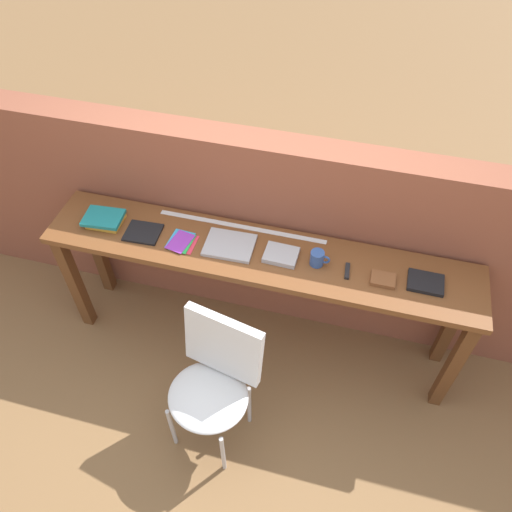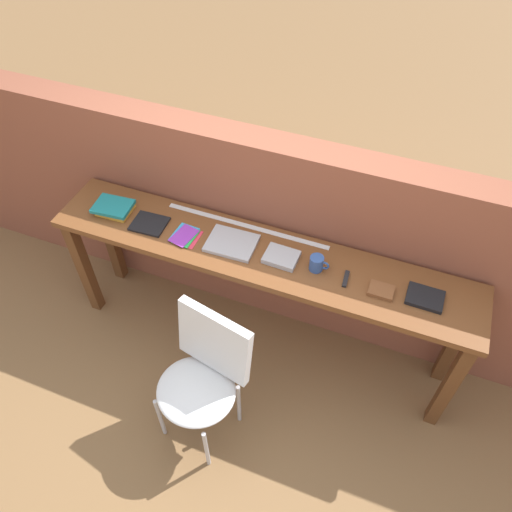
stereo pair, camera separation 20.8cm
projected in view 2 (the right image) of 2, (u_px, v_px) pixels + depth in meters
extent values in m
plane|color=brown|center=(242.00, 374.00, 3.27)|extent=(40.00, 40.00, 0.00)
cube|color=brown|center=(278.00, 235.00, 3.15)|extent=(6.00, 0.20, 1.39)
cube|color=brown|center=(259.00, 255.00, 2.82)|extent=(2.50, 0.44, 0.04)
cube|color=#5B341A|center=(84.00, 268.00, 3.33)|extent=(0.07, 0.07, 0.84)
cube|color=#5B341A|center=(449.00, 386.00, 2.75)|extent=(0.07, 0.07, 0.84)
cube|color=#5B341A|center=(110.00, 236.00, 3.53)|extent=(0.07, 0.07, 0.84)
cube|color=#5B341A|center=(456.00, 339.00, 2.95)|extent=(0.07, 0.07, 0.84)
ellipsoid|color=silver|center=(196.00, 391.00, 2.70)|extent=(0.52, 0.50, 0.08)
cube|color=silver|center=(214.00, 342.00, 2.63)|extent=(0.45, 0.19, 0.40)
cylinder|color=#B2B2B7|center=(160.00, 418.00, 2.85)|extent=(0.02, 0.02, 0.41)
cylinder|color=#B2B2B7|center=(206.00, 449.00, 2.73)|extent=(0.02, 0.02, 0.41)
cylinder|color=#B2B2B7|center=(194.00, 376.00, 3.03)|extent=(0.02, 0.02, 0.41)
cylinder|color=#B2B2B7|center=(239.00, 404.00, 2.91)|extent=(0.02, 0.02, 0.41)
cube|color=gold|center=(115.00, 209.00, 3.02)|extent=(0.20, 0.17, 0.03)
cube|color=#19757A|center=(113.00, 206.00, 3.00)|extent=(0.24, 0.19, 0.02)
cube|color=black|center=(149.00, 224.00, 2.94)|extent=(0.21, 0.18, 0.01)
cube|color=#E5334C|center=(188.00, 238.00, 2.88)|extent=(0.12, 0.15, 0.00)
cube|color=#3399D8|center=(184.00, 234.00, 2.89)|extent=(0.14, 0.17, 0.00)
cube|color=green|center=(186.00, 237.00, 2.87)|extent=(0.12, 0.16, 0.00)
cube|color=purple|center=(184.00, 236.00, 2.87)|extent=(0.14, 0.18, 0.00)
cube|color=#9E9EA3|center=(232.00, 243.00, 2.83)|extent=(0.28, 0.22, 0.02)
cube|color=#9E9EA3|center=(281.00, 257.00, 2.76)|extent=(0.19, 0.15, 0.03)
cylinder|color=#2D4C8C|center=(316.00, 263.00, 2.69)|extent=(0.08, 0.08, 0.09)
torus|color=#2D4C8C|center=(324.00, 265.00, 2.68)|extent=(0.06, 0.01, 0.06)
cube|color=black|center=(346.00, 279.00, 2.66)|extent=(0.03, 0.11, 0.02)
cube|color=brown|center=(381.00, 291.00, 2.60)|extent=(0.13, 0.10, 0.02)
cube|color=black|center=(425.00, 298.00, 2.57)|extent=(0.19, 0.15, 0.02)
cube|color=silver|center=(246.00, 226.00, 2.94)|extent=(1.01, 0.03, 0.00)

